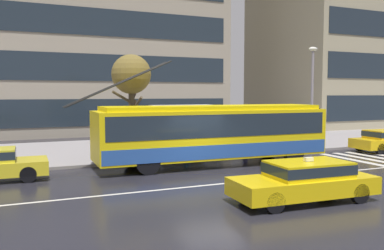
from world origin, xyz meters
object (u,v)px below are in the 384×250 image
bus_shelter (183,117)px  pedestrian_at_shelter (185,123)px  trolleybus (214,132)px  pedestrian_approaching_curb (141,126)px  taxi_oncoming_near (305,179)px  street_tree_bare (131,76)px  street_lamp (312,88)px  pedestrian_walking_past (244,122)px

bus_shelter → pedestrian_at_shelter: bearing=-100.0°
trolleybus → bus_shelter: (-0.22, 3.34, 0.57)m
pedestrian_approaching_curb → taxi_oncoming_near: bearing=-78.3°
trolleybus → bus_shelter: trolleybus is taller
pedestrian_approaching_curb → pedestrian_at_shelter: bearing=-18.2°
trolleybus → bus_shelter: 3.39m
pedestrian_approaching_curb → street_tree_bare: street_tree_bare is taller
taxi_oncoming_near → street_lamp: (8.01, 9.33, 3.04)m
pedestrian_at_shelter → street_tree_bare: 3.76m
pedestrian_walking_past → taxi_oncoming_near: bearing=-109.8°
pedestrian_walking_past → street_tree_bare: size_ratio=0.38×
bus_shelter → pedestrian_approaching_curb: bearing=174.0°
trolleybus → pedestrian_walking_past: 3.91m
trolleybus → pedestrian_approaching_curb: bearing=125.1°
pedestrian_approaching_curb → street_tree_bare: (-0.57, -0.22, 2.59)m
pedestrian_walking_past → street_lamp: bearing=-1.3°
taxi_oncoming_near → bus_shelter: size_ratio=1.33×
pedestrian_at_shelter → pedestrian_walking_past: same height
pedestrian_at_shelter → street_tree_bare: size_ratio=0.38×
trolleybus → bus_shelter: bearing=93.7°
trolleybus → street_lamp: bearing=16.5°
pedestrian_walking_past → trolleybus: bearing=-142.2°
trolleybus → taxi_oncoming_near: size_ratio=2.64×
taxi_oncoming_near → bus_shelter: 10.48m
taxi_oncoming_near → street_lamp: size_ratio=0.78×
pedestrian_walking_past → street_tree_bare: bearing=171.1°
trolleybus → bus_shelter: size_ratio=3.52×
bus_shelter → pedestrian_walking_past: bus_shelter is taller
taxi_oncoming_near → pedestrian_approaching_curb: 10.90m
pedestrian_walking_past → street_lamp: street_lamp is taller
bus_shelter → pedestrian_walking_past: size_ratio=1.75×
taxi_oncoming_near → pedestrian_at_shelter: pedestrian_at_shelter is taller
pedestrian_at_shelter → street_lamp: size_ratio=0.34×
trolleybus → pedestrian_at_shelter: 2.88m
pedestrian_approaching_curb → pedestrian_walking_past: 5.73m
taxi_oncoming_near → street_lamp: street_lamp is taller
bus_shelter → pedestrian_at_shelter: (-0.09, -0.49, -0.33)m
bus_shelter → pedestrian_approaching_curb: 2.36m
pedestrian_approaching_curb → trolleybus: bearing=-54.9°
street_lamp → taxi_oncoming_near: bearing=-130.6°
street_lamp → pedestrian_approaching_curb: bearing=172.8°
trolleybus → pedestrian_walking_past: size_ratio=6.15×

